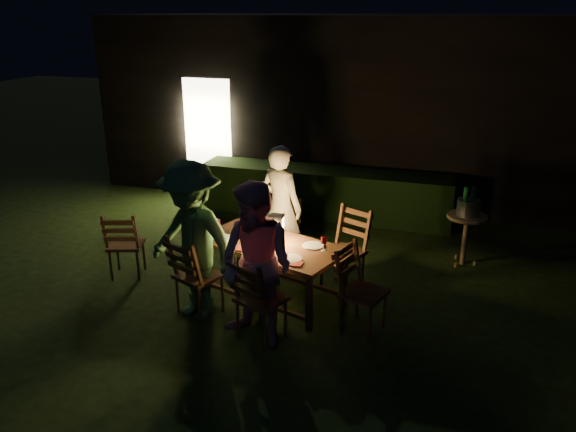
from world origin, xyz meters
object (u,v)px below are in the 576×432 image
(chair_near_left, at_px, (198,289))
(chair_near_right, at_px, (260,313))
(bottle_table, at_px, (254,228))
(chair_spare, at_px, (127,256))
(dining_table, at_px, (271,249))
(person_house_side, at_px, (281,207))
(lantern, at_px, (276,231))
(chair_far_left, at_px, (279,246))
(person_opp_left, at_px, (192,241))
(ice_bucket, at_px, (468,207))
(bottle_bucket_b, at_px, (473,203))
(person_opp_right, at_px, (257,266))
(chair_end, at_px, (362,305))
(side_table, at_px, (467,221))
(chair_far_right, at_px, (344,263))
(bottle_bucket_a, at_px, (465,204))

(chair_near_left, xyz_separation_m, chair_near_right, (0.85, -0.28, -0.00))
(chair_near_right, distance_m, bottle_table, 1.18)
(chair_near_right, bearing_deg, chair_spare, -179.37)
(dining_table, height_order, chair_spare, chair_spare)
(chair_spare, height_order, person_house_side, person_house_side)
(chair_spare, xyz_separation_m, lantern, (2.05, 0.02, 0.59))
(chair_far_left, height_order, person_opp_left, person_opp_left)
(ice_bucket, relative_size, bottle_bucket_b, 0.94)
(lantern, bearing_deg, person_house_side, 104.59)
(person_house_side, xyz_separation_m, person_opp_right, (0.34, -1.84, 0.03))
(chair_near_right, height_order, lantern, lantern)
(dining_table, height_order, chair_end, chair_end)
(chair_spare, height_order, bottle_table, bottle_table)
(chair_end, height_order, person_house_side, person_house_side)
(chair_far_left, relative_size, side_table, 1.37)
(chair_near_left, height_order, chair_near_right, chair_near_left)
(dining_table, distance_m, chair_near_left, 0.95)
(chair_spare, height_order, side_table, chair_spare)
(person_opp_left, height_order, bottle_bucket_b, person_opp_left)
(chair_far_left, distance_m, chair_far_right, 1.00)
(lantern, distance_m, ice_bucket, 2.70)
(chair_end, bearing_deg, person_opp_right, -44.83)
(dining_table, relative_size, chair_far_left, 1.94)
(chair_far_left, bearing_deg, person_opp_right, 116.71)
(chair_near_left, relative_size, side_table, 1.43)
(chair_spare, height_order, bottle_bucket_b, bottle_bucket_b)
(chair_end, distance_m, person_opp_right, 1.27)
(chair_far_right, xyz_separation_m, ice_bucket, (1.43, 1.13, 0.51))
(chair_end, bearing_deg, person_house_side, -117.30)
(chair_spare, relative_size, bottle_bucket_b, 2.97)
(chair_far_right, bearing_deg, lantern, 61.27)
(chair_near_left, xyz_separation_m, chair_far_right, (1.44, 1.15, 0.01))
(bottle_table, bearing_deg, person_house_side, 85.30)
(chair_end, relative_size, person_opp_right, 0.57)
(person_opp_right, xyz_separation_m, lantern, (-0.10, 0.95, 0.01))
(chair_spare, xyz_separation_m, bottle_bucket_b, (4.23, 1.72, 0.59))
(bottle_table, bearing_deg, person_opp_left, -122.12)
(chair_near_right, xyz_separation_m, person_opp_right, (-0.01, -0.05, 0.56))
(person_house_side, relative_size, person_opp_right, 0.97)
(chair_near_right, xyz_separation_m, chair_far_left, (-0.37, 1.75, -0.01))
(chair_near_left, relative_size, person_opp_left, 0.56)
(lantern, bearing_deg, ice_bucket, 37.88)
(chair_far_right, height_order, chair_end, chair_far_right)
(chair_end, xyz_separation_m, bottle_table, (-1.40, 0.47, 0.56))
(chair_far_left, xyz_separation_m, side_table, (2.38, 0.82, 0.33))
(chair_near_right, xyz_separation_m, bottle_bucket_b, (2.06, 2.60, 0.57))
(bottle_bucket_a, bearing_deg, bottle_table, -146.60)
(dining_table, bearing_deg, chair_end, -0.02)
(person_house_side, bearing_deg, person_opp_right, 118.76)
(chair_spare, height_order, person_opp_left, person_opp_left)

